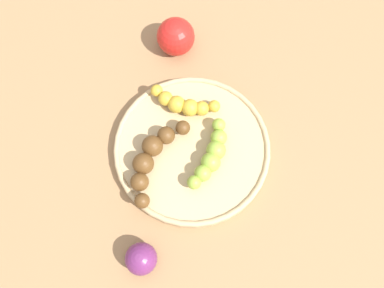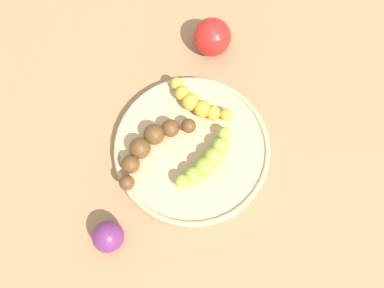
% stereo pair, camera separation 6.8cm
% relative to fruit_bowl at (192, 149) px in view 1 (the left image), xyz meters
% --- Properties ---
extents(ground_plane, '(2.40, 2.40, 0.00)m').
position_rel_fruit_bowl_xyz_m(ground_plane, '(0.00, 0.00, -0.01)').
color(ground_plane, '#936D47').
extents(fruit_bowl, '(0.28, 0.28, 0.02)m').
position_rel_fruit_bowl_xyz_m(fruit_bowl, '(0.00, 0.00, 0.00)').
color(fruit_bowl, tan).
rests_on(fruit_bowl, ground_plane).
extents(banana_green, '(0.12, 0.08, 0.03)m').
position_rel_fruit_bowl_xyz_m(banana_green, '(-0.02, -0.03, 0.02)').
color(banana_green, '#8CAD38').
rests_on(banana_green, fruit_bowl).
extents(banana_spotted, '(0.06, 0.12, 0.03)m').
position_rel_fruit_bowl_xyz_m(banana_spotted, '(0.08, 0.01, 0.02)').
color(banana_spotted, gold).
rests_on(banana_spotted, fruit_bowl).
extents(banana_overripe, '(0.15, 0.10, 0.04)m').
position_rel_fruit_bowl_xyz_m(banana_overripe, '(-0.02, 0.07, 0.03)').
color(banana_overripe, '#593819').
rests_on(banana_overripe, fruit_bowl).
extents(plum_purple, '(0.05, 0.05, 0.05)m').
position_rel_fruit_bowl_xyz_m(plum_purple, '(-0.18, 0.09, 0.01)').
color(plum_purple, '#662659').
rests_on(plum_purple, ground_plane).
extents(apple_red, '(0.07, 0.07, 0.07)m').
position_rel_fruit_bowl_xyz_m(apple_red, '(0.22, 0.02, 0.02)').
color(apple_red, red).
rests_on(apple_red, ground_plane).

